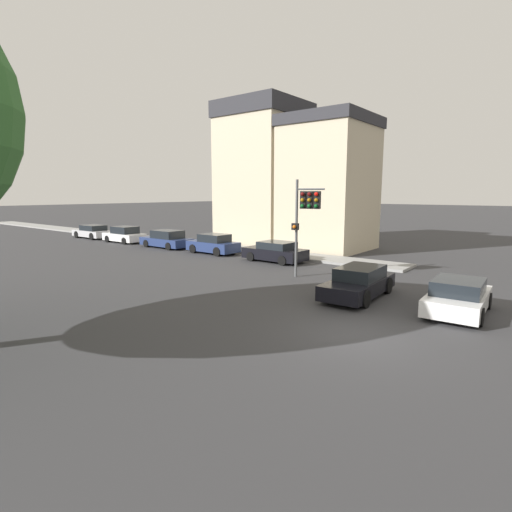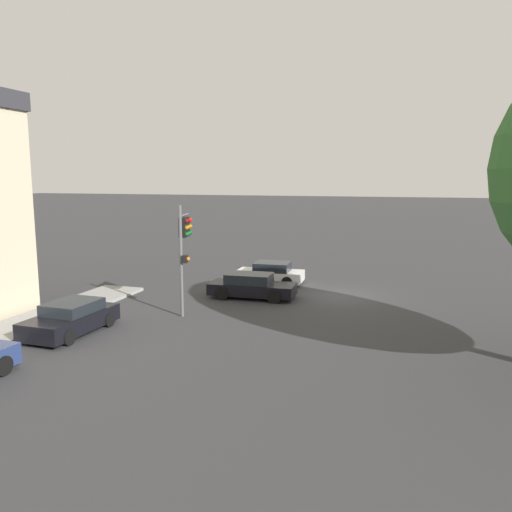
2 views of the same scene
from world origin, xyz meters
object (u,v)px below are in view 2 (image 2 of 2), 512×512
traffic_signal (184,236)px  parked_car_0 (71,318)px  crossing_car_0 (270,273)px  crossing_car_1 (251,286)px

traffic_signal → parked_car_0: size_ratio=1.23×
traffic_signal → crossing_car_0: 8.56m
traffic_signal → crossing_car_1: traffic_signal is taller
traffic_signal → crossing_car_0: bearing=64.2°
crossing_car_1 → parked_car_0: crossing_car_1 is taller
parked_car_0 → crossing_car_1: bearing=148.7°
parked_car_0 → crossing_car_0: bearing=158.2°
traffic_signal → crossing_car_0: size_ratio=1.25×
crossing_car_0 → parked_car_0: 12.99m
crossing_car_1 → traffic_signal: bearing=-119.6°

